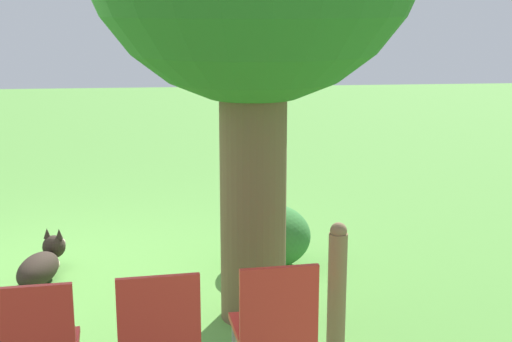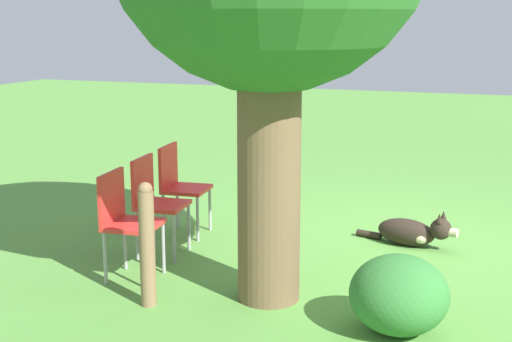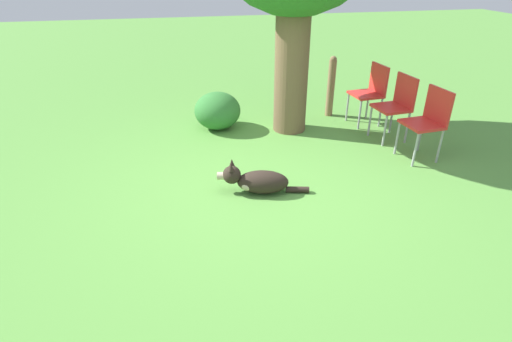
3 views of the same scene
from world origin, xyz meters
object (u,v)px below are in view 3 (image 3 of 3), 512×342
Objects in this scene: red_chair_2 at (371,90)px; fence_post at (331,86)px; dog at (257,181)px; red_chair_0 at (428,119)px; red_chair_1 at (397,103)px.

fence_post is at bearing -50.02° from red_chair_2.
dog is 2.37m from red_chair_0.
red_chair_2 is at bearing -128.10° from dog.
red_chair_1 is 0.65m from red_chair_2.
fence_post is 0.66m from red_chair_2.
red_chair_1 and red_chair_2 have the same top height.
red_chair_1 is at bearing -64.50° from fence_post.
red_chair_2 is (2.16, 1.71, 0.40)m from dog.
fence_post reaches higher than red_chair_1.
fence_post is at bearing -114.48° from dog.
red_chair_0 and red_chair_1 have the same top height.
red_chair_2 is (0.46, -0.46, 0.05)m from fence_post.
red_chair_1 is at bearing -141.01° from dog.
dog is at bearing 5.02° from red_chair_0.
red_chair_1 reaches higher than dog.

